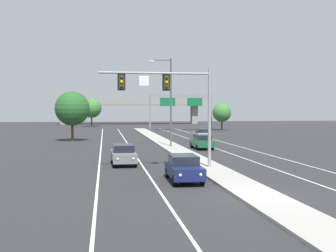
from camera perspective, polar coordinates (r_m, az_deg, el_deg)
ground_plane at (r=21.78m, az=12.12°, el=-9.34°), size 260.00×260.00×0.00m
median_island at (r=38.94m, az=2.70°, el=-4.05°), size 2.40×110.00×0.15m
lane_stripe_oncoming_center at (r=45.26m, az=-4.90°, el=-3.26°), size 0.14×100.00×0.01m
lane_stripe_receding_center at (r=46.80m, az=6.68°, el=-3.09°), size 0.14×100.00×0.01m
edge_stripe_left at (r=45.17m, az=-9.09°, el=-3.29°), size 0.14×100.00×0.01m
edge_stripe_right at (r=47.77m, az=10.50°, el=-3.00°), size 0.14×100.00×0.01m
overhead_signal_mast at (r=30.43m, az=0.85°, el=4.16°), size 8.13×0.44×7.20m
street_lamp_median at (r=48.06m, az=0.13°, el=3.98°), size 2.58×0.28×10.00m
car_oncoming_navy at (r=25.70m, az=2.14°, el=-5.66°), size 1.88×4.49×1.58m
car_oncoming_grey at (r=33.40m, az=-6.06°, el=-3.83°), size 1.91×4.51×1.58m
car_receding_green at (r=46.47m, az=4.60°, el=-2.11°), size 1.87×4.49×1.58m
car_receding_silver at (r=60.67m, az=4.58°, el=-1.08°), size 1.92×4.51×1.58m
highway_sign_gantry at (r=87.77m, az=1.78°, el=3.45°), size 13.28×0.42×7.50m
overpass_bridge at (r=124.72m, az=-5.10°, el=2.92°), size 42.40×6.40×7.65m
tree_far_left_c at (r=107.30m, az=-10.29°, el=2.40°), size 4.93×4.93×7.14m
tree_far_left_a at (r=59.10m, az=-12.82°, el=2.31°), size 4.72×4.72×6.83m
tree_far_right_a at (r=88.38m, az=7.29°, el=1.80°), size 3.87×3.87×5.61m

